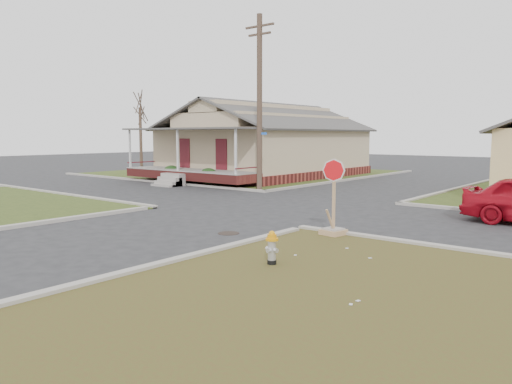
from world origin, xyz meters
The scene contains 12 objects.
ground centered at (0.00, 0.00, 0.00)m, with size 120.00×120.00×0.00m, color #262629.
verge_near_right centered at (10.00, -5.50, 0.03)m, with size 13.00×14.00×0.05m, color #3F4C1C.
verge_far_left centered at (-13.00, 18.00, 0.03)m, with size 19.00×19.00×0.05m, color #304016.
curbs centered at (0.00, 5.00, 0.00)m, with size 80.00×40.00×0.12m, color #9D978E, non-canonical shape.
manhole centered at (2.20, -0.50, 0.01)m, with size 0.64×0.64×0.01m, color black.
corner_house centered at (-10.00, 16.68, 2.28)m, with size 10.10×15.50×5.30m.
utility_pole centered at (-4.20, 8.90, 4.66)m, with size 1.80×0.28×9.00m.
tree_far_left centered at (-18.00, 12.00, 2.50)m, with size 0.22×0.22×4.90m, color #402E25.
fire_hydrant centered at (5.48, -2.66, 0.47)m, with size 0.28×0.28×0.76m.
stop_sign centered at (4.83, 1.11, 0.53)m, with size 0.62×0.61×2.20m.
hedge_left centered at (-11.71, 9.44, 0.56)m, with size 1.34×1.10×1.03m, color #183D16.
hedge_right centered at (-8.34, 9.33, 0.55)m, with size 1.32×1.08×1.01m, color #183D16.
Camera 1 is at (12.09, -11.31, 2.91)m, focal length 35.00 mm.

